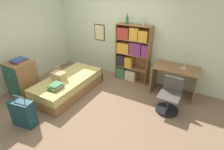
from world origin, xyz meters
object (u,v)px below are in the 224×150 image
object	(u,v)px
handbag	(59,76)
magazine_pile_on_dresser	(19,60)
dresser	(22,79)
desk_chair	(169,101)
waste_bin	(174,91)
bottle_green	(127,20)
bottle_brown	(144,22)
desk_lamp	(188,56)
bed	(69,85)
bookcase	(131,53)
desk	(175,76)
book_stack_on_bed	(56,86)
suitcase	(23,113)

from	to	relation	value
handbag	magazine_pile_on_dresser	world-z (taller)	magazine_pile_on_dresser
handbag	dresser	xyz separation A→B (m)	(-0.84, -0.47, -0.08)
desk_chair	waste_bin	distance (m)	0.73
bottle_green	bottle_brown	size ratio (longest dim) A/B	1.30
bottle_brown	desk_lamp	world-z (taller)	bottle_brown
bed	bookcase	size ratio (longest dim) A/B	1.16
bookcase	desk_lamp	bearing A→B (deg)	-4.37
dresser	bookcase	world-z (taller)	bookcase
dresser	waste_bin	distance (m)	3.99
dresser	magazine_pile_on_dresser	bearing A→B (deg)	95.81
magazine_pile_on_dresser	dresser	bearing A→B (deg)	-84.19
bookcase	waste_bin	size ratio (longest dim) A/B	7.18
magazine_pile_on_dresser	desk_chair	world-z (taller)	magazine_pile_on_dresser
desk_chair	magazine_pile_on_dresser	bearing A→B (deg)	-161.79
handbag	desk_lamp	xyz separation A→B (m)	(2.78, 1.55, 0.54)
handbag	bottle_brown	world-z (taller)	bottle_brown
bookcase	desk_chair	world-z (taller)	bookcase
desk_lamp	waste_bin	size ratio (longest dim) A/B	2.06
bed	desk_chair	xyz separation A→B (m)	(2.54, 0.51, 0.03)
handbag	desk	bearing A→B (deg)	30.35
dresser	desk_lamp	distance (m)	4.19
desk_lamp	magazine_pile_on_dresser	bearing A→B (deg)	-151.45
dresser	bottle_brown	size ratio (longest dim) A/B	4.72
bookcase	desk_lamp	distance (m)	1.55
book_stack_on_bed	desk_lamp	xyz separation A→B (m)	(2.55, 1.89, 0.59)
bed	desk_chair	distance (m)	2.59
bed	bottle_green	bearing A→B (deg)	55.47
bottle_green	handbag	bearing A→B (deg)	-123.32
suitcase	bookcase	xyz separation A→B (m)	(1.09, 2.88, 0.59)
bookcase	bottle_brown	xyz separation A→B (m)	(0.30, 0.03, 0.88)
book_stack_on_bed	desk	xyz separation A→B (m)	(2.35, 1.85, 0.03)
suitcase	desk_chair	xyz separation A→B (m)	(2.49, 1.94, -0.05)
desk	bottle_green	bearing A→B (deg)	174.15
handbag	magazine_pile_on_dresser	distance (m)	1.03
handbag	suitcase	xyz separation A→B (m)	(0.15, -1.21, -0.26)
dresser	desk_lamp	size ratio (longest dim) A/B	1.95
book_stack_on_bed	desk_lamp	bearing A→B (deg)	36.54
handbag	suitcase	size ratio (longest dim) A/B	0.54
bottle_brown	bed	bearing A→B (deg)	-134.18
waste_bin	book_stack_on_bed	bearing A→B (deg)	-143.61
book_stack_on_bed	desk_chair	distance (m)	2.65
magazine_pile_on_dresser	bed	bearing A→B (deg)	33.86
bottle_green	waste_bin	distance (m)	2.28
dresser	desk_chair	size ratio (longest dim) A/B	1.18
magazine_pile_on_dresser	desk	size ratio (longest dim) A/B	0.34
desk_chair	bed	bearing A→B (deg)	-168.58
bookcase	bottle_green	world-z (taller)	bottle_green
bottle_green	desk	bearing A→B (deg)	-5.85
bookcase	waste_bin	bearing A→B (deg)	-9.24
bed	desk	world-z (taller)	desk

